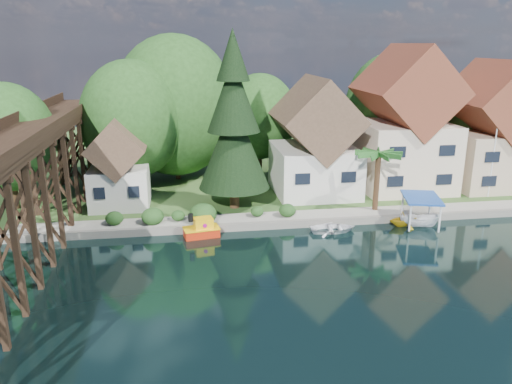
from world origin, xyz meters
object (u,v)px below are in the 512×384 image
house_left (315,145)px  shed (119,169)px  conifer (234,125)px  flagpole (496,147)px  boat_yellow (404,218)px  tugboat (202,229)px  house_center (404,128)px  house_right (491,133)px  palm_tree (379,156)px  boat_canopy (420,214)px  boat_white_a (333,227)px  trestle_bridge (25,183)px

house_left → shed: bearing=-175.2°
conifer → flagpole: size_ratio=1.92×
boat_yellow → tugboat: bearing=83.0°
tugboat → house_center: bearing=24.8°
shed → flagpole: 34.13m
conifer → boat_yellow: 16.04m
house_right → flagpole: house_right is taller
tugboat → palm_tree: bearing=10.2°
flagpole → boat_canopy: size_ratio=1.72×
boat_white_a → boat_canopy: boat_canopy is taller
house_center → shed: 27.20m
boat_white_a → house_left: bearing=-5.0°
boat_canopy → house_center: bearing=75.4°
palm_tree → trestle_bridge: bearing=-170.1°
house_left → shed: (-18.00, -1.50, -1.31)m
house_left → house_center: (9.00, 0.50, 1.28)m
house_center → boat_yellow: 11.62m
conifer → boat_yellow: bearing=-21.8°
house_right → palm_tree: bearing=-156.6°
trestle_bridge → conifer: conifer is taller
house_center → tugboat: size_ratio=4.71×
house_center → boat_canopy: house_center is taller
conifer → boat_yellow: size_ratio=5.89×
palm_tree → boat_yellow: bearing=-63.3°
trestle_bridge → house_left: bearing=25.2°
shed → boat_white_a: bearing=-24.5°
house_right → tugboat: 30.93m
house_left → shed: house_left is taller
house_center → boat_white_a: 15.15m
boat_yellow → house_right: bearing=-61.7°
house_left → tugboat: size_ratio=3.74×
house_right → boat_yellow: house_right is taller
flagpole → boat_canopy: bearing=-150.7°
house_right → boat_yellow: 16.33m
boat_white_a → palm_tree: bearing=-55.7°
palm_tree → house_right: bearing=23.4°
house_center → palm_tree: bearing=-127.7°
house_right → palm_tree: size_ratio=2.26×
house_left → conifer: conifer is taller
tugboat → boat_white_a: tugboat is taller
house_left → shed: size_ratio=1.40×
palm_tree → conifer: bearing=167.9°
boat_canopy → trestle_bridge: bearing=-177.1°
house_center → house_right: size_ratio=1.12×
trestle_bridge → flagpole: 39.61m
house_right → flagpole: size_ratio=1.59×
shed → trestle_bridge: bearing=-118.2°
boat_canopy → boat_yellow: boat_canopy is taller
tugboat → house_left: bearing=38.2°
shed → boat_canopy: bearing=-17.8°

